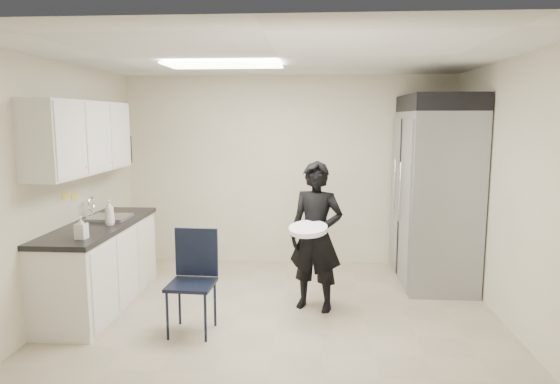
# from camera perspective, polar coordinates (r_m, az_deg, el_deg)

# --- Properties ---
(floor) EXTENTS (4.50, 4.50, 0.00)m
(floor) POSITION_cam_1_polar(r_m,az_deg,el_deg) (5.28, -0.15, -14.07)
(floor) COLOR tan
(floor) RESTS_ON ground
(ceiling) EXTENTS (4.50, 4.50, 0.00)m
(ceiling) POSITION_cam_1_polar(r_m,az_deg,el_deg) (4.92, -0.16, 15.18)
(ceiling) COLOR silver
(ceiling) RESTS_ON back_wall
(back_wall) EXTENTS (4.50, 0.00, 4.50)m
(back_wall) POSITION_cam_1_polar(r_m,az_deg,el_deg) (6.92, 1.02, 2.45)
(back_wall) COLOR beige
(back_wall) RESTS_ON floor
(left_wall) EXTENTS (0.00, 4.00, 4.00)m
(left_wall) POSITION_cam_1_polar(r_m,az_deg,el_deg) (5.57, -23.94, 0.25)
(left_wall) COLOR beige
(left_wall) RESTS_ON floor
(right_wall) EXTENTS (0.00, 4.00, 4.00)m
(right_wall) POSITION_cam_1_polar(r_m,az_deg,el_deg) (5.28, 25.01, -0.23)
(right_wall) COLOR beige
(right_wall) RESTS_ON floor
(ceiling_panel) EXTENTS (1.20, 0.60, 0.02)m
(ceiling_panel) POSITION_cam_1_polar(r_m,az_deg,el_deg) (5.38, -6.44, 14.23)
(ceiling_panel) COLOR white
(ceiling_panel) RESTS_ON ceiling
(lower_counter) EXTENTS (0.60, 1.90, 0.86)m
(lower_counter) POSITION_cam_1_polar(r_m,az_deg,el_deg) (5.79, -19.84, -8.04)
(lower_counter) COLOR silver
(lower_counter) RESTS_ON floor
(countertop) EXTENTS (0.64, 1.95, 0.05)m
(countertop) POSITION_cam_1_polar(r_m,az_deg,el_deg) (5.68, -20.07, -3.63)
(countertop) COLOR black
(countertop) RESTS_ON lower_counter
(sink) EXTENTS (0.42, 0.40, 0.14)m
(sink) POSITION_cam_1_polar(r_m,az_deg,el_deg) (5.90, -18.90, -3.29)
(sink) COLOR gray
(sink) RESTS_ON countertop
(faucet) EXTENTS (0.02, 0.02, 0.24)m
(faucet) POSITION_cam_1_polar(r_m,az_deg,el_deg) (5.95, -20.75, -1.81)
(faucet) COLOR silver
(faucet) RESTS_ON countertop
(upper_cabinets) EXTENTS (0.35, 1.80, 0.75)m
(upper_cabinets) POSITION_cam_1_polar(r_m,az_deg,el_deg) (5.62, -21.73, 5.83)
(upper_cabinets) COLOR silver
(upper_cabinets) RESTS_ON left_wall
(towel_dispenser) EXTENTS (0.22, 0.30, 0.35)m
(towel_dispenser) POSITION_cam_1_polar(r_m,az_deg,el_deg) (6.71, -17.91, 4.60)
(towel_dispenser) COLOR black
(towel_dispenser) RESTS_ON left_wall
(notice_sticker_left) EXTENTS (0.00, 0.12, 0.07)m
(notice_sticker_left) POSITION_cam_1_polar(r_m,az_deg,el_deg) (5.66, -23.37, -0.41)
(notice_sticker_left) COLOR yellow
(notice_sticker_left) RESTS_ON left_wall
(notice_sticker_right) EXTENTS (0.00, 0.12, 0.07)m
(notice_sticker_right) POSITION_cam_1_polar(r_m,az_deg,el_deg) (5.84, -22.45, -0.50)
(notice_sticker_right) COLOR yellow
(notice_sticker_right) RESTS_ON left_wall
(commercial_fridge) EXTENTS (0.80, 1.35, 2.10)m
(commercial_fridge) POSITION_cam_1_polar(r_m,az_deg,el_deg) (6.40, 17.28, -0.69)
(commercial_fridge) COLOR gray
(commercial_fridge) RESTS_ON floor
(fridge_compressor) EXTENTS (0.80, 1.35, 0.20)m
(fridge_compressor) POSITION_cam_1_polar(r_m,az_deg,el_deg) (6.32, 17.74, 9.66)
(fridge_compressor) COLOR black
(fridge_compressor) RESTS_ON commercial_fridge
(folding_chair) EXTENTS (0.44, 0.44, 0.94)m
(folding_chair) POSITION_cam_1_polar(r_m,az_deg,el_deg) (4.84, -10.11, -10.40)
(folding_chair) COLOR black
(folding_chair) RESTS_ON floor
(man_tuxedo) EXTENTS (0.67, 0.55, 1.58)m
(man_tuxedo) POSITION_cam_1_polar(r_m,az_deg,el_deg) (5.28, 4.13, -5.09)
(man_tuxedo) COLOR black
(man_tuxedo) RESTS_ON floor
(bucket_lid) EXTENTS (0.50, 0.50, 0.05)m
(bucket_lid) POSITION_cam_1_polar(r_m,az_deg,el_deg) (5.02, 3.23, -4.25)
(bucket_lid) COLOR silver
(bucket_lid) RESTS_ON man_tuxedo
(soap_bottle_a) EXTENTS (0.13, 0.13, 0.27)m
(soap_bottle_a) POSITION_cam_1_polar(r_m,az_deg,el_deg) (5.52, -18.93, -2.23)
(soap_bottle_a) COLOR white
(soap_bottle_a) RESTS_ON countertop
(soap_bottle_b) EXTENTS (0.11, 0.11, 0.22)m
(soap_bottle_b) POSITION_cam_1_polar(r_m,az_deg,el_deg) (4.99, -21.77, -3.78)
(soap_bottle_b) COLOR silver
(soap_bottle_b) RESTS_ON countertop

